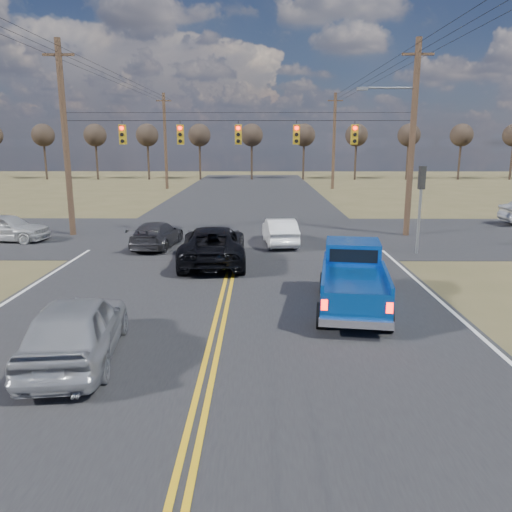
{
  "coord_description": "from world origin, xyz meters",
  "views": [
    {
      "loc": [
        1.12,
        -8.52,
        4.88
      ],
      "look_at": [
        1.01,
        6.36,
        1.5
      ],
      "focal_mm": 35.0,
      "sensor_mm": 36.0,
      "label": 1
    }
  ],
  "objects_px": {
    "black_suv": "(213,245)",
    "white_car_queue": "(280,231)",
    "dgrey_car_queue": "(157,235)",
    "silver_suv": "(76,328)",
    "cross_car_west": "(7,228)",
    "pickup_truck": "(353,280)"
  },
  "relations": [
    {
      "from": "silver_suv",
      "to": "cross_car_west",
      "type": "height_order",
      "value": "silver_suv"
    },
    {
      "from": "pickup_truck",
      "to": "dgrey_car_queue",
      "type": "bearing_deg",
      "value": 138.77
    },
    {
      "from": "white_car_queue",
      "to": "cross_car_west",
      "type": "relative_size",
      "value": 0.96
    },
    {
      "from": "pickup_truck",
      "to": "black_suv",
      "type": "relative_size",
      "value": 0.93
    },
    {
      "from": "black_suv",
      "to": "cross_car_west",
      "type": "distance_m",
      "value": 11.83
    },
    {
      "from": "cross_car_west",
      "to": "dgrey_car_queue",
      "type": "bearing_deg",
      "value": -93.5
    },
    {
      "from": "dgrey_car_queue",
      "to": "cross_car_west",
      "type": "xyz_separation_m",
      "value": [
        -7.88,
        1.38,
        0.09
      ]
    },
    {
      "from": "white_car_queue",
      "to": "cross_car_west",
      "type": "xyz_separation_m",
      "value": [
        -13.77,
        0.72,
        0.05
      ]
    },
    {
      "from": "pickup_truck",
      "to": "black_suv",
      "type": "distance_m",
      "value": 7.44
    },
    {
      "from": "white_car_queue",
      "to": "dgrey_car_queue",
      "type": "bearing_deg",
      "value": 1.26
    },
    {
      "from": "black_suv",
      "to": "white_car_queue",
      "type": "relative_size",
      "value": 1.41
    },
    {
      "from": "black_suv",
      "to": "pickup_truck",
      "type": "bearing_deg",
      "value": 126.14
    },
    {
      "from": "silver_suv",
      "to": "cross_car_west",
      "type": "xyz_separation_m",
      "value": [
        -8.63,
        14.1,
        -0.07
      ]
    },
    {
      "from": "cross_car_west",
      "to": "silver_suv",
      "type": "bearing_deg",
      "value": -142.1
    },
    {
      "from": "white_car_queue",
      "to": "dgrey_car_queue",
      "type": "height_order",
      "value": "white_car_queue"
    },
    {
      "from": "cross_car_west",
      "to": "white_car_queue",
      "type": "bearing_deg",
      "value": -86.56
    },
    {
      "from": "pickup_truck",
      "to": "cross_car_west",
      "type": "relative_size",
      "value": 1.25
    },
    {
      "from": "pickup_truck",
      "to": "white_car_queue",
      "type": "xyz_separation_m",
      "value": [
        -1.8,
        9.7,
        -0.25
      ]
    },
    {
      "from": "white_car_queue",
      "to": "dgrey_car_queue",
      "type": "relative_size",
      "value": 0.94
    },
    {
      "from": "black_suv",
      "to": "cross_car_west",
      "type": "height_order",
      "value": "black_suv"
    },
    {
      "from": "silver_suv",
      "to": "dgrey_car_queue",
      "type": "relative_size",
      "value": 1.08
    },
    {
      "from": "silver_suv",
      "to": "dgrey_car_queue",
      "type": "xyz_separation_m",
      "value": [
        -0.75,
        12.72,
        -0.17
      ]
    }
  ]
}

